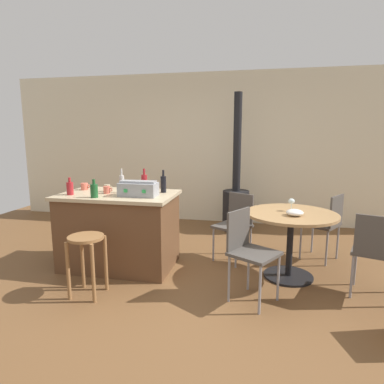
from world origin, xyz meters
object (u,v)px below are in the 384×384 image
(bottle_2, at_px, (144,182))
(wine_glass, at_px, (291,202))
(cup_0, at_px, (85,186))
(cup_2, at_px, (133,186))
(kitchen_island, at_px, (120,230))
(toolbox, at_px, (138,189))
(bottle_1, at_px, (70,188))
(bottle_0, at_px, (94,190))
(wood_stove, at_px, (236,199))
(wooden_stool, at_px, (87,251))
(bottle_3, at_px, (163,184))
(folding_chair_right, at_px, (248,247))
(cup_3, at_px, (107,190))
(cup_1, at_px, (107,188))
(folding_chair_left, at_px, (236,221))
(serving_bowl, at_px, (295,212))
(folding_chair_near, at_px, (375,249))
(bottle_4, at_px, (122,183))
(dining_table, at_px, (291,228))
(folding_chair_far, at_px, (326,222))

(bottle_2, bearing_deg, wine_glass, -2.87)
(cup_0, relative_size, cup_2, 1.13)
(kitchen_island, distance_m, toolbox, 0.63)
(kitchen_island, distance_m, bottle_1, 0.76)
(cup_2, bearing_deg, wine_glass, -3.52)
(bottle_0, relative_size, bottle_2, 0.74)
(wine_glass, bearing_deg, wood_stove, 114.19)
(bottle_0, xyz_separation_m, cup_2, (0.22, 0.58, -0.03))
(wooden_stool, bearing_deg, bottle_3, 61.17)
(wine_glass, bearing_deg, wooden_stool, -155.20)
(wine_glass, bearing_deg, folding_chair_right, -122.60)
(folding_chair_right, bearing_deg, cup_3, 163.71)
(cup_1, bearing_deg, folding_chair_left, 14.36)
(bottle_0, xyz_separation_m, wine_glass, (2.16, 0.46, -0.13))
(bottle_0, bearing_deg, wine_glass, 11.98)
(serving_bowl, bearing_deg, folding_chair_left, 139.38)
(folding_chair_near, xyz_separation_m, wood_stove, (-1.49, 2.07, 0.03))
(kitchen_island, xyz_separation_m, wine_glass, (2.01, 0.16, 0.40))
(bottle_4, bearing_deg, kitchen_island, -114.83)
(wooden_stool, xyz_separation_m, cup_1, (-0.19, 0.88, 0.49))
(bottle_1, bearing_deg, folding_chair_right, -9.00)
(wooden_stool, xyz_separation_m, toolbox, (0.31, 0.66, 0.53))
(bottle_2, height_order, cup_0, bottle_2)
(dining_table, relative_size, serving_bowl, 5.56)
(bottle_3, distance_m, bottle_4, 0.50)
(bottle_3, xyz_separation_m, cup_2, (-0.44, 0.11, -0.05))
(toolbox, relative_size, cup_2, 3.89)
(folding_chair_right, xyz_separation_m, bottle_2, (-1.33, 0.78, 0.49))
(cup_0, xyz_separation_m, cup_1, (0.34, -0.04, -0.00))
(bottle_1, relative_size, cup_2, 1.85)
(dining_table, xyz_separation_m, bottle_0, (-2.16, -0.37, 0.41))
(wooden_stool, relative_size, folding_chair_near, 0.71)
(wood_stove, xyz_separation_m, cup_2, (-1.20, -1.52, 0.42))
(folding_chair_left, bearing_deg, bottle_2, -167.01)
(serving_bowl, bearing_deg, bottle_2, 170.23)
(bottle_4, height_order, cup_1, bottle_4)
(toolbox, bearing_deg, wooden_stool, -115.21)
(dining_table, bearing_deg, wooden_stool, -157.25)
(cup_3, bearing_deg, folding_chair_near, -4.66)
(folding_chair_far, xyz_separation_m, wood_stove, (-1.22, 1.11, 0.03))
(toolbox, relative_size, cup_0, 3.46)
(folding_chair_left, xyz_separation_m, cup_1, (-1.56, -0.40, 0.45))
(kitchen_island, height_order, wooden_stool, kitchen_island)
(bottle_1, bearing_deg, wood_stove, 48.29)
(bottle_0, xyz_separation_m, bottle_3, (0.66, 0.47, 0.03))
(cup_0, bearing_deg, dining_table, -1.76)
(wood_stove, height_order, bottle_1, wood_stove)
(wine_glass, bearing_deg, bottle_0, -168.02)
(cup_1, height_order, cup_3, cup_3)
(folding_chair_right, relative_size, wood_stove, 0.39)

